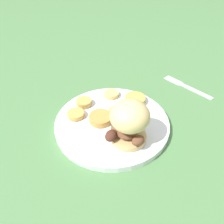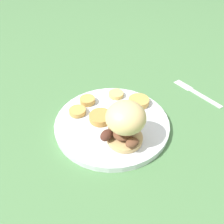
# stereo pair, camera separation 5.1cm
# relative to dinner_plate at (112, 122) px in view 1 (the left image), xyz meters

# --- Properties ---
(ground_plane) EXTENTS (4.00, 4.00, 0.00)m
(ground_plane) POSITION_rel_dinner_plate_xyz_m (0.00, 0.00, -0.01)
(ground_plane) COLOR #4C7A47
(dinner_plate) EXTENTS (0.28, 0.28, 0.02)m
(dinner_plate) POSITION_rel_dinner_plate_xyz_m (0.00, 0.00, 0.00)
(dinner_plate) COLOR white
(dinner_plate) RESTS_ON ground_plane
(sandwich) EXTENTS (0.09, 0.10, 0.10)m
(sandwich) POSITION_rel_dinner_plate_xyz_m (0.07, 0.02, 0.06)
(sandwich) COLOR tan
(sandwich) RESTS_ON dinner_plate
(potato_round_0) EXTENTS (0.05, 0.05, 0.01)m
(potato_round_0) POSITION_rel_dinner_plate_xyz_m (-0.05, 0.08, 0.01)
(potato_round_0) COLOR tan
(potato_round_0) RESTS_ON dinner_plate
(potato_round_1) EXTENTS (0.04, 0.04, 0.01)m
(potato_round_1) POSITION_rel_dinner_plate_xyz_m (-0.08, -0.05, 0.01)
(potato_round_1) COLOR tan
(potato_round_1) RESTS_ON dinner_plate
(potato_round_2) EXTENTS (0.05, 0.05, 0.01)m
(potato_round_2) POSITION_rel_dinner_plate_xyz_m (-0.02, 0.02, 0.01)
(potato_round_2) COLOR tan
(potato_round_2) RESTS_ON dinner_plate
(potato_round_3) EXTENTS (0.04, 0.04, 0.01)m
(potato_round_3) POSITION_rel_dinner_plate_xyz_m (-0.10, 0.03, 0.01)
(potato_round_3) COLOR #DBB766
(potato_round_3) RESTS_ON dinner_plate
(potato_round_4) EXTENTS (0.05, 0.05, 0.02)m
(potato_round_4) POSITION_rel_dinner_plate_xyz_m (-0.01, -0.03, 0.02)
(potato_round_4) COLOR #BC8942
(potato_round_4) RESTS_ON dinner_plate
(potato_round_5) EXTENTS (0.04, 0.04, 0.01)m
(potato_round_5) POSITION_rel_dinner_plate_xyz_m (-0.04, -0.08, 0.01)
(potato_round_5) COLOR tan
(potato_round_5) RESTS_ON dinner_plate
(fork) EXTENTS (0.15, 0.09, 0.00)m
(fork) POSITION_rel_dinner_plate_xyz_m (-0.10, 0.27, -0.01)
(fork) COLOR silver
(fork) RESTS_ON ground_plane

